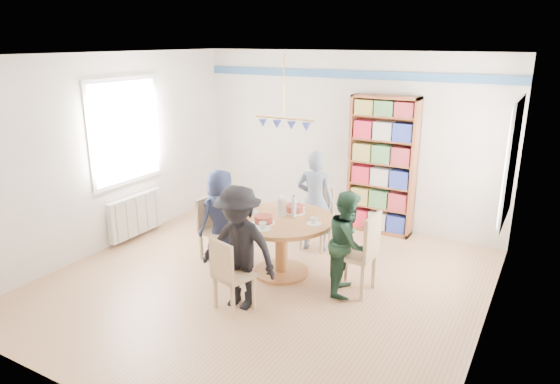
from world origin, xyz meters
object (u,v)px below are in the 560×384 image
Objects in this scene: chair_far at (318,215)px; chair_near at (229,272)px; dining_table at (281,232)px; person_right at (348,243)px; chair_right at (362,250)px; bookshelf at (382,167)px; radiator at (136,215)px; chair_left at (212,225)px; person_left at (221,216)px; person_far at (315,201)px; person_near at (239,248)px.

chair_near is at bearing -91.95° from chair_far.
person_right reaches higher than dining_table.
chair_right is 0.47× the size of bookshelf.
chair_left reaches higher than radiator.
chair_far is 0.70× the size of person_right.
bookshelf is at bearing -6.09° from person_right.
person_left is (-0.86, 1.03, 0.16)m from chair_near.
person_far reaches higher than radiator.
radiator is 3.75m from bookshelf.
bookshelf is at bearing 102.99° from chair_right.
chair_left is 0.22m from person_left.
bookshelf is (1.49, 2.07, 0.40)m from person_left.
chair_left is at bearing 137.14° from person_near.
bookshelf is at bearing -131.73° from person_far.
chair_left is at bearing 75.49° from person_right.
dining_table is at bearing 74.08° from person_far.
person_near is (0.04, 0.14, 0.24)m from chair_near.
radiator is 0.77× the size of dining_table.
chair_left is 0.60× the size of person_near.
person_near is at bearing -90.40° from dining_table.
chair_right is at bearing -82.12° from person_right.
radiator is 3.40m from person_right.
person_near is at bearing 74.50° from person_far.
person_left is 2.58m from bookshelf.
person_near reaches higher than person_left.
chair_left is 0.40× the size of bookshelf.
person_far is (0.92, 0.95, 0.08)m from person_left.
dining_table is at bearing 73.58° from person_right.
chair_left is 0.97× the size of chair_far.
chair_left is 1.45m from chair_near.
bookshelf is at bearing 78.43° from chair_near.
chair_left is at bearing -128.50° from bookshelf.
chair_far is at bearing 43.95° from chair_left.
bookshelf reaches higher than chair_near.
person_near reaches higher than chair_near.
chair_far is 0.69× the size of person_left.
person_near is (-0.01, -0.93, 0.14)m from dining_table.
chair_near is 2.00m from person_far.
dining_table is at bearing 87.61° from chair_near.
chair_right is 1.44m from person_near.
person_far is at bearing 139.61° from chair_right.
person_left is 1.80m from person_right.
person_far is 1.29m from bookshelf.
person_left is at bearing -1.87° from chair_left.
person_right is at bearing -1.81° from dining_table.
chair_right is at bearing 0.76° from radiator.
dining_table is 1.33× the size of chair_right.
dining_table is at bearing 108.83° from person_left.
chair_far reaches higher than chair_near.
person_near reaches higher than radiator.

